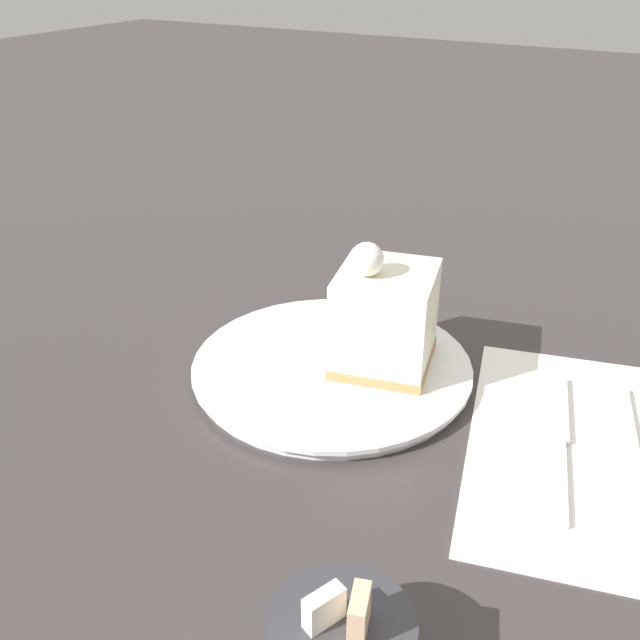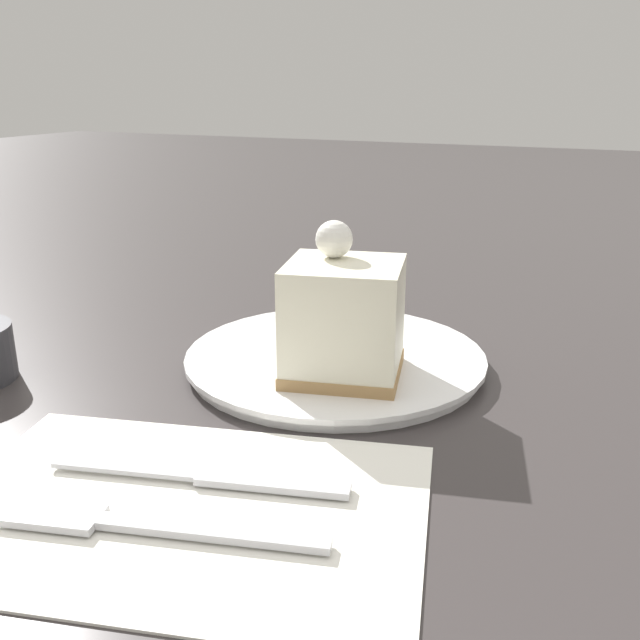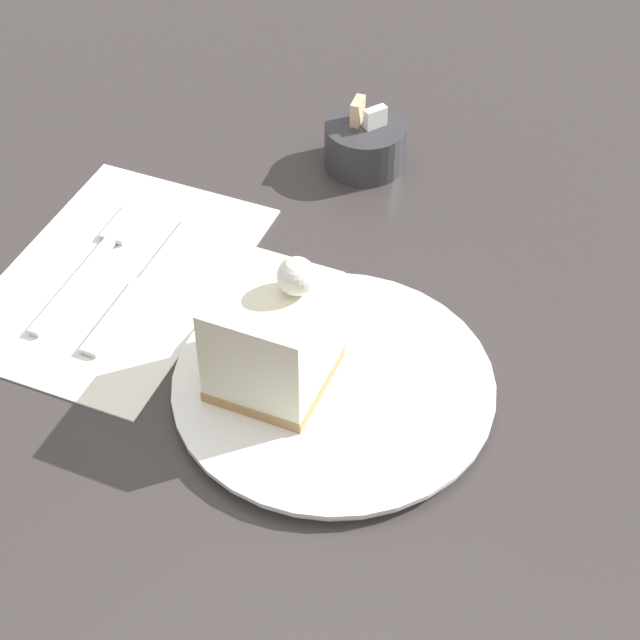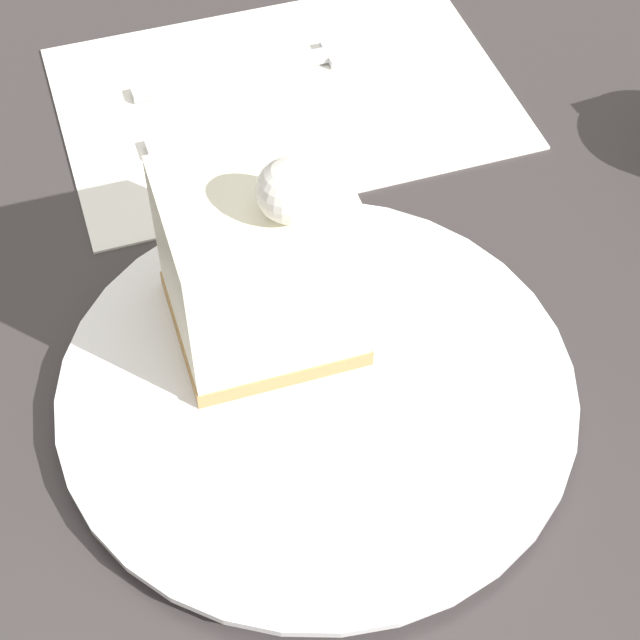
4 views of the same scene
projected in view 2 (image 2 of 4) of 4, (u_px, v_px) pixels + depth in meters
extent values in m
plane|color=#383333|center=(298.00, 374.00, 0.53)|extent=(4.00, 4.00, 0.00)
cylinder|color=white|center=(335.00, 360.00, 0.54)|extent=(0.22, 0.22, 0.01)
cylinder|color=white|center=(335.00, 355.00, 0.54)|extent=(0.23, 0.23, 0.00)
cube|color=#AD8451|center=(343.00, 369.00, 0.50)|extent=(0.09, 0.09, 0.01)
cube|color=white|center=(344.00, 314.00, 0.49)|extent=(0.09, 0.09, 0.07)
sphere|color=white|center=(333.00, 239.00, 0.49)|extent=(0.03, 0.03, 0.03)
cube|color=white|center=(182.00, 506.00, 0.36)|extent=(0.22, 0.28, 0.00)
cube|color=silver|center=(212.00, 533.00, 0.34)|extent=(0.04, 0.11, 0.00)
cube|color=silver|center=(53.00, 515.00, 0.35)|extent=(0.03, 0.05, 0.00)
cube|color=silver|center=(273.00, 483.00, 0.38)|extent=(0.03, 0.08, 0.00)
cube|color=silver|center=(125.00, 469.00, 0.39)|extent=(0.03, 0.08, 0.00)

